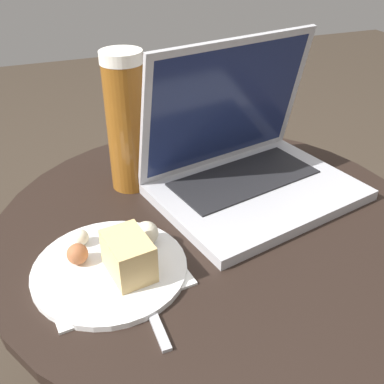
# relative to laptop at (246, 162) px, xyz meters

# --- Properties ---
(table) EXTENTS (0.71, 0.71, 0.54)m
(table) POSITION_rel_laptop_xyz_m (-0.09, -0.07, -0.19)
(table) COLOR black
(table) RESTS_ON ground_plane
(napkin) EXTENTS (0.20, 0.15, 0.00)m
(napkin) POSITION_rel_laptop_xyz_m (-0.27, -0.15, -0.05)
(napkin) COLOR white
(napkin) RESTS_ON table
(laptop) EXTENTS (0.38, 0.31, 0.26)m
(laptop) POSITION_rel_laptop_xyz_m (0.00, 0.00, 0.00)
(laptop) COLOR #B2B2B7
(laptop) RESTS_ON table
(beer_glass) EXTENTS (0.07, 0.07, 0.24)m
(beer_glass) POSITION_rel_laptop_xyz_m (-0.19, 0.09, 0.07)
(beer_glass) COLOR brown
(beer_glass) RESTS_ON table
(snack_plate) EXTENTS (0.22, 0.22, 0.07)m
(snack_plate) POSITION_rel_laptop_xyz_m (-0.27, -0.14, -0.04)
(snack_plate) COLOR white
(snack_plate) RESTS_ON table
(fork) EXTENTS (0.02, 0.17, 0.00)m
(fork) POSITION_rel_laptop_xyz_m (-0.24, -0.19, -0.05)
(fork) COLOR #B2B2B7
(fork) RESTS_ON table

